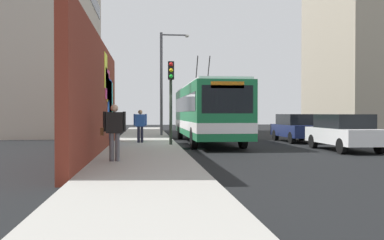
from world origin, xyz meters
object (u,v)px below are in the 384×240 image
(city_bus, at_px, (207,111))
(traffic_light, at_px, (171,88))
(street_lamp, at_px, (165,76))
(parked_car_white, at_px, (344,131))
(pedestrian_near_wall, at_px, (114,128))
(parked_car_navy, at_px, (297,127))
(pedestrian_midblock, at_px, (140,123))

(city_bus, relative_size, traffic_light, 3.00)
(traffic_light, bearing_deg, street_lamp, -0.75)
(parked_car_white, distance_m, pedestrian_near_wall, 10.40)
(parked_car_white, bearing_deg, pedestrian_near_wall, 114.10)
(parked_car_navy, xyz_separation_m, pedestrian_midblock, (-1.70, 8.80, 0.28))
(city_bus, xyz_separation_m, pedestrian_near_wall, (-9.67, 4.29, -0.58))
(pedestrian_near_wall, relative_size, pedestrian_midblock, 1.06)
(traffic_light, bearing_deg, parked_car_white, -107.42)
(pedestrian_midblock, distance_m, street_lamp, 8.15)
(parked_car_navy, height_order, pedestrian_midblock, pedestrian_midblock)
(city_bus, relative_size, parked_car_navy, 2.78)
(parked_car_white, xyz_separation_m, pedestrian_midblock, (3.95, 8.80, 0.28))
(pedestrian_near_wall, distance_m, pedestrian_midblock, 8.22)
(parked_car_white, relative_size, street_lamp, 0.62)
(street_lamp, bearing_deg, pedestrian_midblock, 168.05)
(traffic_light, relative_size, street_lamp, 0.56)
(parked_car_white, xyz_separation_m, parked_car_navy, (5.64, 0.00, -0.00))
(pedestrian_near_wall, distance_m, street_lamp, 16.03)
(parked_car_white, height_order, parked_car_navy, same)
(pedestrian_midblock, height_order, street_lamp, street_lamp)
(parked_car_navy, relative_size, pedestrian_midblock, 2.57)
(city_bus, relative_size, pedestrian_near_wall, 6.75)
(city_bus, distance_m, pedestrian_near_wall, 10.60)
(parked_car_white, height_order, pedestrian_near_wall, pedestrian_near_wall)
(parked_car_white, relative_size, traffic_light, 1.10)
(street_lamp, bearing_deg, parked_car_navy, -128.23)
(parked_car_navy, distance_m, pedestrian_near_wall, 13.71)
(parked_car_navy, bearing_deg, pedestrian_midblock, 100.91)
(pedestrian_midblock, distance_m, traffic_light, 2.76)
(city_bus, distance_m, traffic_light, 3.93)
(traffic_light, xyz_separation_m, street_lamp, (9.03, -0.12, 1.37))
(parked_car_white, distance_m, traffic_light, 7.95)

